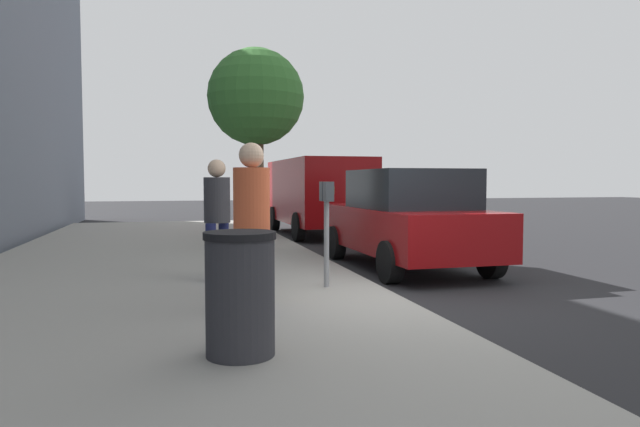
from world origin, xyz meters
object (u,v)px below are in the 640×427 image
at_px(traffic_signal, 259,144).
at_px(pedestrian_at_meter, 253,207).
at_px(pedestrian_bystander, 252,211).
at_px(street_tree, 256,99).
at_px(parked_van_far, 317,192).
at_px(parking_officer, 217,209).
at_px(parked_sedan_near, 407,219).
at_px(trash_bin, 240,293).
at_px(parking_meter, 327,211).

bearing_deg(traffic_signal, pedestrian_at_meter, 171.22).
xyz_separation_m(pedestrian_bystander, traffic_signal, (9.10, -1.41, 1.33)).
height_order(street_tree, traffic_signal, street_tree).
distance_m(pedestrian_bystander, parked_van_far, 10.38).
distance_m(parking_officer, parked_sedan_near, 3.66).
height_order(parked_van_far, trash_bin, parked_van_far).
height_order(pedestrian_at_meter, pedestrian_bystander, pedestrian_at_meter).
distance_m(pedestrian_at_meter, pedestrian_bystander, 0.76).
bearing_deg(parking_officer, traffic_signal, 110.30).
distance_m(pedestrian_at_meter, street_tree, 5.81).
distance_m(parking_meter, street_tree, 5.48).
height_order(parking_meter, parking_officer, parking_officer).
relative_size(parking_meter, parked_sedan_near, 0.32).
distance_m(parked_sedan_near, parked_van_far, 6.59).
relative_size(parking_officer, street_tree, 0.40).
relative_size(parking_meter, pedestrian_at_meter, 0.76).
height_order(pedestrian_bystander, parked_sedan_near, pedestrian_bystander).
bearing_deg(parked_sedan_near, trash_bin, 144.19).
height_order(street_tree, trash_bin, street_tree).
distance_m(street_tree, trash_bin, 8.28).
bearing_deg(pedestrian_bystander, parked_sedan_near, -3.18).
xyz_separation_m(pedestrian_bystander, parking_officer, (2.08, 0.22, -0.08)).
xyz_separation_m(pedestrian_at_meter, parking_officer, (1.33, 0.34, -0.09)).
height_order(pedestrian_at_meter, parked_sedan_near, pedestrian_at_meter).
bearing_deg(parked_van_far, trash_bin, 162.89).
bearing_deg(parked_van_far, pedestrian_at_meter, 161.17).
height_order(pedestrian_bystander, parked_van_far, parked_van_far).
relative_size(parked_van_far, trash_bin, 5.17).
relative_size(parking_meter, street_tree, 0.33).
height_order(parked_van_far, traffic_signal, traffic_signal).
xyz_separation_m(parked_sedan_near, parked_van_far, (6.59, 0.00, 0.36)).
bearing_deg(street_tree, pedestrian_at_meter, 171.49).
relative_size(parked_van_far, traffic_signal, 1.45).
relative_size(parked_sedan_near, parked_van_far, 0.85).
bearing_deg(trash_bin, traffic_signal, -9.10).
bearing_deg(traffic_signal, trash_bin, 170.90).
bearing_deg(street_tree, parked_van_far, -31.59).
xyz_separation_m(parked_sedan_near, street_tree, (2.84, 2.31, 2.43)).
bearing_deg(trash_bin, parked_sedan_near, -35.81).
bearing_deg(traffic_signal, parking_officer, 166.96).
relative_size(traffic_signal, trash_bin, 3.56).
height_order(parking_meter, parked_sedan_near, parked_sedan_near).
xyz_separation_m(parking_meter, parked_van_far, (8.78, -2.08, 0.09)).
bearing_deg(parking_meter, traffic_signal, -1.87).
bearing_deg(pedestrian_at_meter, traffic_signal, 60.79).
xyz_separation_m(parking_meter, pedestrian_bystander, (-1.08, 1.14, 0.08)).
relative_size(parking_meter, parking_officer, 0.82).
relative_size(parked_sedan_near, traffic_signal, 1.23).
bearing_deg(street_tree, pedestrian_bystander, 171.46).
bearing_deg(traffic_signal, parked_van_far, -67.34).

